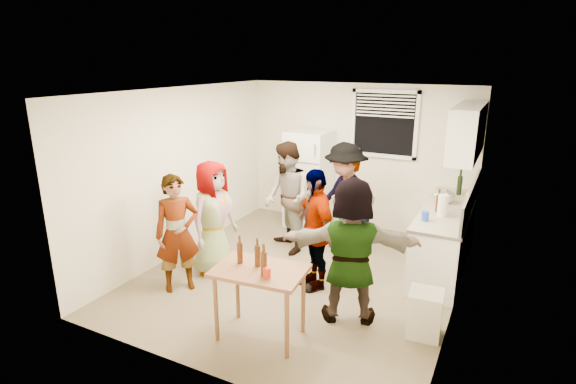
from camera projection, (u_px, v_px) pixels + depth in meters
The scene contains 23 objects.
room at pixel (301, 275), 6.23m from camera, with size 4.00×4.50×2.50m, color #EDE7CC, non-canonical shape.
window at pixel (384, 124), 7.40m from camera, with size 1.12×0.10×1.06m, color white, non-canonical shape.
refrigerator at pixel (309, 179), 7.92m from camera, with size 0.70×0.70×1.70m, color white.
counter_lower at pixel (444, 239), 6.35m from camera, with size 0.60×2.20×0.86m, color white.
countertop at pixel (448, 209), 6.22m from camera, with size 0.64×2.22×0.04m, color #BEB19B.
backsplash at pixel (471, 198), 6.04m from camera, with size 0.03×2.20×0.36m, color #A7A198.
upper_cabinets at pixel (468, 131), 6.03m from camera, with size 0.34×1.60×0.70m, color white.
kettle at pixel (446, 203), 6.42m from camera, with size 0.26×0.21×0.21m, color silver, non-canonical shape.
paper_towel at pixel (442, 216), 5.89m from camera, with size 0.13×0.13×0.29m, color white.
wine_bottle at pixel (458, 195), 6.82m from camera, with size 0.07×0.07×0.29m, color black.
beer_bottle_counter at pixel (437, 212), 6.05m from camera, with size 0.06×0.06×0.24m, color #47230C.
blue_cup at pixel (425, 221), 5.72m from camera, with size 0.09×0.09×0.12m, color blue.
picture_frame at pixel (468, 198), 6.38m from camera, with size 0.02×0.18×0.15m, color #F7DF5C.
trash_bin at pixel (425, 314), 4.82m from camera, with size 0.35×0.35×0.51m, color silver.
serving_table at pixel (261, 336), 4.86m from camera, with size 0.94×0.63×0.80m, color brown, non-canonical shape.
beer_bottle_table at pixel (264, 275), 4.51m from camera, with size 0.06×0.06×0.25m, color #47230C.
red_cup at pixel (267, 277), 4.46m from camera, with size 0.08×0.08×0.11m, color #B82F15.
guest_grey at pixel (216, 271), 6.36m from camera, with size 0.78×1.59×0.51m, color gray.
guest_stripe at pixel (181, 288), 5.88m from camera, with size 0.56×1.53×0.37m, color #141933.
guest_back_left at pixel (287, 250), 7.04m from camera, with size 0.83×1.71×0.65m, color brown.
guest_back_right at pixel (343, 252), 6.96m from camera, with size 1.11×1.72×0.64m, color #46474C.
guest_black at pixel (314, 285), 5.95m from camera, with size 0.93×1.59×0.39m, color black.
guest_orange at pixel (348, 318), 5.20m from camera, with size 1.57×1.69×0.50m, color #F0904E.
Camera 1 is at (2.40, -5.11, 2.88)m, focal length 28.00 mm.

